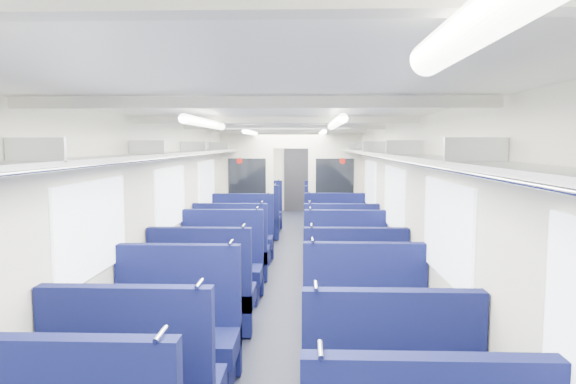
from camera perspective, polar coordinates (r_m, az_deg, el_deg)
floor at (r=7.11m, az=-0.48°, el=-11.62°), size 2.80×18.00×0.01m
ceiling at (r=6.81m, az=-0.50°, el=7.66°), size 2.80×18.00×0.01m
wall_left at (r=7.06m, az=-11.92°, el=-2.09°), size 0.02×18.00×2.35m
dado_left at (r=7.21m, az=-11.68°, el=-8.61°), size 0.03×17.90×0.70m
wall_right at (r=6.94m, az=11.14°, el=-2.20°), size 0.02×18.00×2.35m
dado_right at (r=7.10m, az=10.90°, el=-8.82°), size 0.03×17.90×0.70m
wall_far at (r=15.82m, az=0.93°, el=2.12°), size 2.80×0.02×2.35m
luggage_rack_left at (r=6.96m, az=-10.55°, el=4.42°), size 0.36×17.40×0.18m
luggage_rack_right at (r=6.86m, az=9.71°, el=4.42°), size 0.36×17.40×0.18m
windows at (r=6.38m, az=-0.67°, el=-0.55°), size 2.78×15.60×0.75m
ceiling_fittings at (r=6.54m, az=-0.60°, el=7.22°), size 2.70×16.06×0.11m
end_door at (r=15.77m, az=0.92°, el=1.47°), size 0.75×0.06×2.00m
bulkhead at (r=10.14m, az=0.32°, el=0.60°), size 2.80×0.10×2.35m
seat_10 at (r=4.67m, az=-12.59°, el=-16.09°), size 1.11×0.61×1.24m
seat_11 at (r=4.69m, az=8.73°, el=-15.93°), size 1.11×0.61×1.24m
seat_12 at (r=5.79m, az=-9.52°, el=-11.78°), size 1.11×0.61×1.24m
seat_13 at (r=5.75m, az=7.40°, el=-11.86°), size 1.11×0.61×1.24m
seat_14 at (r=6.91m, az=-7.53°, el=-8.90°), size 1.11×0.61×1.24m
seat_15 at (r=6.83m, az=6.50°, el=-9.05°), size 1.11×0.61×1.24m
seat_16 at (r=7.88m, az=-6.31°, el=-7.10°), size 1.11×0.61×1.24m
seat_17 at (r=7.83m, az=5.91°, el=-7.18°), size 1.11×0.61×1.24m
seat_18 at (r=9.03m, az=-5.22°, el=-5.48°), size 1.11×0.61×1.24m
seat_19 at (r=9.14m, az=5.34°, el=-5.35°), size 1.11×0.61×1.24m
seat_20 at (r=11.14m, az=-3.83°, el=-3.39°), size 1.11×0.61×1.24m
seat_21 at (r=11.04m, az=4.76°, el=-3.48°), size 1.11×0.61×1.24m
seat_22 at (r=12.24m, az=-3.30°, el=-2.59°), size 1.11×0.61×1.24m
seat_23 at (r=12.23m, az=4.49°, el=-2.61°), size 1.11×0.61×1.24m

